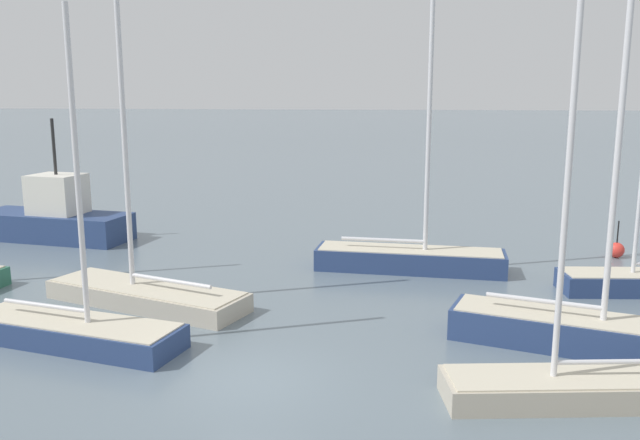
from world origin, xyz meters
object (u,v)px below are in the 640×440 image
(sailboat_0, at_px, (581,325))
(channel_buoy_0, at_px, (616,250))
(sailboat_2, at_px, (146,291))
(sailboat_3, at_px, (410,255))
(sailboat_1, at_px, (573,381))
(sailboat_6, at_px, (74,328))
(fishing_boat_0, at_px, (54,218))

(sailboat_0, bearing_deg, channel_buoy_0, 85.46)
(sailboat_2, bearing_deg, channel_buoy_0, -134.47)
(sailboat_2, bearing_deg, sailboat_3, -128.77)
(sailboat_2, relative_size, sailboat_3, 0.83)
(sailboat_0, height_order, channel_buoy_0, sailboat_0)
(sailboat_1, height_order, sailboat_3, sailboat_3)
(sailboat_3, height_order, sailboat_6, sailboat_3)
(sailboat_2, distance_m, sailboat_6, 3.61)
(sailboat_0, xyz_separation_m, sailboat_6, (-13.84, -1.71, -0.20))
(sailboat_1, bearing_deg, fishing_boat_0, -43.84)
(fishing_boat_0, xyz_separation_m, channel_buoy_0, (25.59, 0.24, -0.71))
(sailboat_3, distance_m, channel_buoy_0, 9.32)
(sailboat_6, distance_m, channel_buoy_0, 21.79)
(sailboat_0, height_order, sailboat_3, sailboat_0)
(sailboat_1, distance_m, sailboat_2, 13.35)
(sailboat_1, height_order, sailboat_6, sailboat_1)
(sailboat_6, relative_size, fishing_boat_0, 1.18)
(sailboat_0, relative_size, sailboat_2, 1.30)
(sailboat_1, bearing_deg, sailboat_2, -32.55)
(sailboat_1, distance_m, fishing_boat_0, 24.86)
(sailboat_0, bearing_deg, sailboat_2, -172.13)
(sailboat_1, relative_size, sailboat_3, 0.81)
(sailboat_0, distance_m, sailboat_6, 13.95)
(sailboat_0, bearing_deg, sailboat_3, 138.03)
(sailboat_6, relative_size, channel_buoy_0, 5.72)
(sailboat_0, relative_size, channel_buoy_0, 8.48)
(sailboat_2, relative_size, sailboat_6, 1.14)
(sailboat_0, xyz_separation_m, sailboat_2, (-13.26, 1.85, -0.18))
(sailboat_2, distance_m, fishing_boat_0, 12.06)
(sailboat_0, relative_size, fishing_boat_0, 1.75)
(sailboat_1, relative_size, sailboat_6, 1.11)
(sailboat_3, bearing_deg, sailboat_2, -144.35)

